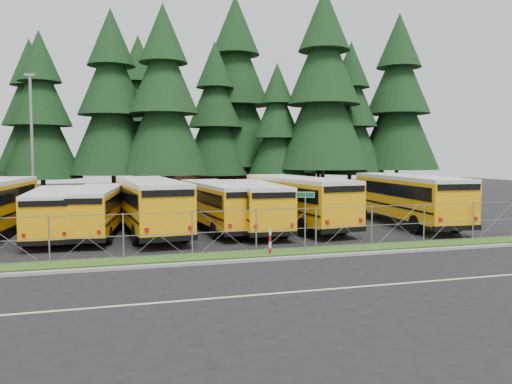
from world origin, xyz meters
TOP-DOWN VIEW (x-y plane):
  - ground at (0.00, 0.00)m, footprint 120.00×120.00m
  - curb at (0.00, -3.10)m, footprint 50.00×0.25m
  - grass_verge at (0.00, -1.70)m, footprint 50.00×1.40m
  - road_lane_line at (0.00, -8.00)m, footprint 50.00×0.12m
  - chainlink_fence at (0.00, -1.00)m, footprint 44.00×0.10m
  - brick_building at (6.00, 40.00)m, footprint 22.00×10.00m
  - bus_1 at (-10.49, 5.69)m, footprint 2.45×10.05m
  - bus_2 at (-8.36, 5.76)m, footprint 3.68×10.54m
  - bus_3 at (-5.45, 5.54)m, footprint 3.93×12.11m
  - bus_4 at (-1.42, 6.03)m, footprint 3.72×11.13m
  - bus_5 at (0.48, 5.36)m, footprint 2.96×10.97m
  - bus_6 at (3.41, 5.76)m, footprint 4.35×12.22m
  - bus_east at (10.62, 4.84)m, footprint 3.67×12.35m
  - street_sign at (1.13, -1.79)m, footprint 0.78×0.51m
  - striped_bollard at (-0.61, -1.90)m, footprint 0.11×0.11m
  - light_standard at (-12.87, 14.98)m, footprint 0.70×0.35m
  - conifer_2 at (-13.72, 26.43)m, footprint 7.14×7.14m
  - conifer_3 at (-7.43, 25.81)m, footprint 8.17×8.17m
  - conifer_4 at (-2.85, 23.61)m, footprint 8.25×8.25m
  - conifer_5 at (2.91, 28.62)m, footprint 7.35×7.35m
  - conifer_6 at (8.49, 24.81)m, footprint 6.17×6.17m
  - conifer_7 at (12.76, 23.09)m, footprint 9.44×9.44m
  - conifer_8 at (17.15, 25.98)m, footprint 7.47×7.47m
  - conifer_9 at (22.53, 25.37)m, footprint 8.92×8.92m
  - conifer_10 at (-15.77, 34.83)m, footprint 7.57×7.57m
  - conifer_11 at (-4.54, 35.20)m, footprint 8.10×8.10m
  - conifer_12 at (5.72, 31.14)m, footprint 9.91×9.91m
  - conifer_13 at (16.78, 33.72)m, footprint 7.33×7.33m

SIDE VIEW (x-z plane):
  - ground at x=0.00m, z-range 0.00..0.00m
  - road_lane_line at x=0.00m, z-range 0.00..0.01m
  - grass_verge at x=0.00m, z-range 0.00..0.06m
  - curb at x=0.00m, z-range 0.00..0.12m
  - striped_bollard at x=-0.61m, z-range 0.00..1.20m
  - chainlink_fence at x=0.00m, z-range 0.00..2.00m
  - bus_1 at x=-10.49m, z-range 0.00..2.63m
  - bus_2 at x=-8.36m, z-range 0.00..2.70m
  - bus_5 at x=0.48m, z-range 0.00..2.85m
  - bus_4 at x=-1.42m, z-range 0.00..2.86m
  - bus_3 at x=-5.45m, z-range 0.00..3.12m
  - bus_6 at x=3.41m, z-range 0.00..3.13m
  - bus_east at x=10.62m, z-range 0.00..3.19m
  - street_sign at x=1.13m, z-range 0.63..3.44m
  - brick_building at x=6.00m, z-range 0.00..6.00m
  - light_standard at x=-12.87m, z-range 0.43..10.57m
  - conifer_6 at x=8.49m, z-range 0.00..13.65m
  - conifer_2 at x=-13.72m, z-range 0.00..15.79m
  - conifer_13 at x=16.78m, z-range 0.00..16.22m
  - conifer_5 at x=2.91m, z-range 0.00..16.26m
  - conifer_8 at x=17.15m, z-range 0.00..16.53m
  - conifer_10 at x=-15.77m, z-range 0.00..16.75m
  - conifer_11 at x=-4.54m, z-range 0.00..17.91m
  - conifer_3 at x=-7.43m, z-range 0.00..18.07m
  - conifer_4 at x=-2.85m, z-range 0.00..18.26m
  - conifer_9 at x=22.53m, z-range 0.00..19.74m
  - conifer_7 at x=12.76m, z-range 0.00..20.88m
  - conifer_12 at x=5.72m, z-range 0.00..21.91m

